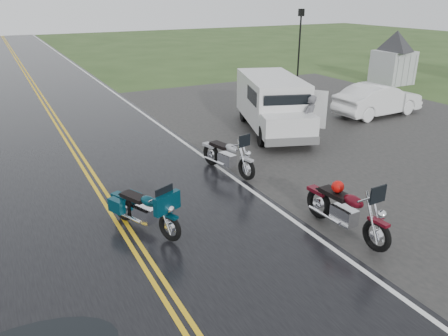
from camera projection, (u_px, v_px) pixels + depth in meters
name	position (u px, v px, depth m)	size (l,w,h in m)	color
ground	(149.00, 269.00, 8.97)	(120.00, 120.00, 0.00)	#2D471E
road	(66.00, 137.00, 17.17)	(8.00, 100.00, 0.04)	black
parking_pad	(366.00, 131.00, 17.86)	(14.00, 24.00, 0.03)	black
visitor_center	(396.00, 44.00, 26.62)	(16.00, 10.00, 4.80)	#A8AAAD
motorcycle_red	(378.00, 223.00, 9.24)	(0.91, 2.49, 1.47)	#530914
motorcycle_teal	(169.00, 217.00, 9.66)	(0.81, 2.22, 1.31)	#052C39
motorcycle_silver	(247.00, 160.00, 12.88)	(0.84, 2.31, 1.37)	#9999A0
van_white	(263.00, 117.00, 15.71)	(2.12, 5.66, 2.23)	silver
person_at_van	(309.00, 121.00, 15.99)	(0.68, 0.44, 1.85)	#4E4E53
sedan_white	(378.00, 100.00, 19.98)	(1.53, 4.38, 1.44)	silver
lamp_post_far_right	(299.00, 46.00, 26.89)	(0.38, 0.38, 4.48)	black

